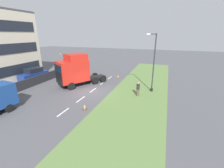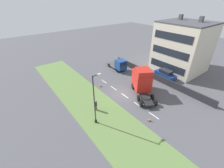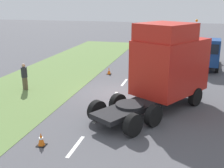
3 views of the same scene
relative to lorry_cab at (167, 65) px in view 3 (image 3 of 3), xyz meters
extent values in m
plane|color=#515156|center=(-3.21, 1.46, -2.32)|extent=(120.00, 120.00, 0.00)
cube|color=#607F42|center=(-9.21, 1.46, -2.32)|extent=(7.00, 44.00, 0.01)
cube|color=white|center=(-3.21, -5.64, -2.32)|extent=(0.16, 1.80, 0.00)
cube|color=white|center=(-3.21, -2.44, -2.32)|extent=(0.16, 1.80, 0.00)
cube|color=white|center=(-3.21, 0.76, -2.32)|extent=(0.16, 1.80, 0.00)
cube|color=white|center=(-3.21, 3.96, -2.32)|extent=(0.16, 1.80, 0.00)
cube|color=white|center=(-3.21, 7.16, -2.32)|extent=(0.16, 1.80, 0.00)
cube|color=black|center=(-0.70, -1.17, -1.66)|extent=(4.98, 7.04, 0.24)
cube|color=red|center=(0.15, 0.25, -0.08)|extent=(4.27, 4.79, 2.93)
cube|color=black|center=(1.20, 2.02, -0.72)|extent=(1.90, 1.17, 1.64)
cube|color=black|center=(1.20, 2.02, 0.57)|extent=(2.01, 1.23, 0.94)
cube|color=red|center=(-0.16, -0.27, 1.84)|extent=(3.44, 3.51, 0.90)
sphere|color=orange|center=(1.38, 0.94, 2.36)|extent=(0.14, 0.14, 0.14)
cylinder|color=black|center=(-1.55, -2.59, -1.48)|extent=(1.93, 1.93, 0.12)
cylinder|color=black|center=(-0.39, 1.65, -1.80)|extent=(0.81, 1.06, 1.04)
cylinder|color=black|center=(1.64, 0.44, -1.80)|extent=(0.81, 1.06, 1.04)
cylinder|color=black|center=(-2.37, -1.67, -1.80)|extent=(0.81, 1.06, 1.04)
cylinder|color=black|center=(-0.35, -2.88, -1.80)|extent=(0.81, 1.06, 1.04)
cylinder|color=black|center=(-3.13, -2.94, -1.80)|extent=(0.81, 1.06, 1.04)
cylinder|color=black|center=(-1.10, -4.15, -1.80)|extent=(0.81, 1.06, 1.04)
cube|color=navy|center=(2.64, 8.82, -0.68)|extent=(2.23, 2.28, 2.13)
cube|color=black|center=(2.55, 7.75, -0.25)|extent=(1.80, 0.20, 0.77)
cube|color=#4C4742|center=(2.91, 11.82, -1.83)|extent=(2.39, 4.07, 0.18)
cube|color=#4C4742|center=(2.74, 9.92, -1.00)|extent=(2.05, 0.28, 1.49)
cylinder|color=black|center=(3.59, 8.74, -1.92)|extent=(0.31, 0.82, 0.80)
cylinder|color=black|center=(1.70, 8.90, -1.92)|extent=(0.31, 0.82, 0.80)
cylinder|color=black|center=(3.90, 12.33, -1.92)|extent=(0.31, 0.82, 0.80)
cylinder|color=black|center=(2.02, 12.50, -1.92)|extent=(0.31, 0.82, 0.80)
cylinder|color=brown|center=(-9.25, 0.65, -1.90)|extent=(0.34, 0.34, 0.86)
cylinder|color=#26262D|center=(-9.25, 0.65, -1.13)|extent=(0.39, 0.39, 0.68)
sphere|color=tan|center=(-9.25, 0.65, -0.67)|extent=(0.23, 0.23, 0.23)
cube|color=black|center=(-4.89, 5.93, -2.31)|extent=(0.36, 0.36, 0.03)
cone|color=orange|center=(-4.89, 5.93, -2.02)|extent=(0.28, 0.28, 0.55)
cylinder|color=white|center=(-4.89, 5.93, -1.99)|extent=(0.17, 0.17, 0.07)
cube|color=black|center=(-4.59, -5.93, -2.31)|extent=(0.36, 0.36, 0.03)
cone|color=orange|center=(-4.59, -5.93, -2.02)|extent=(0.28, 0.28, 0.55)
cylinder|color=white|center=(-4.59, -5.93, -1.99)|extent=(0.17, 0.17, 0.07)
camera|label=1|loc=(-12.10, 17.67, 4.91)|focal=24.00mm
camera|label=2|loc=(-18.17, -14.98, 12.91)|focal=24.00mm
camera|label=3|loc=(0.79, -15.21, 3.43)|focal=45.00mm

